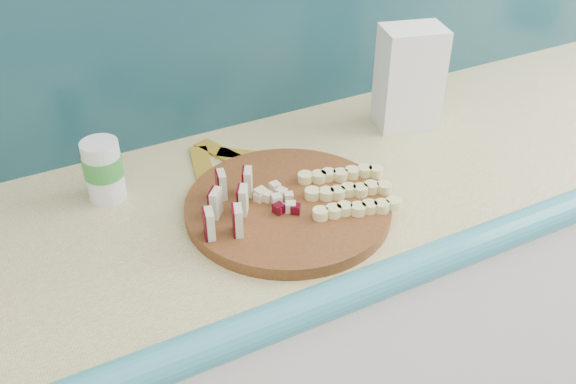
{
  "coord_description": "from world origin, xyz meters",
  "views": [
    {
      "loc": [
        -0.72,
        0.6,
        1.6
      ],
      "look_at": [
        -0.28,
        1.43,
        0.95
      ],
      "focal_mm": 40.0,
      "sensor_mm": 36.0,
      "label": 1
    }
  ],
  "objects": [
    {
      "name": "banana_peel",
      "position": [
        -0.3,
        1.64,
        0.91
      ],
      "size": [
        0.23,
        0.19,
        0.01
      ],
      "rotation": [
        0.0,
        0.0,
        0.19
      ],
      "color": "#B59322",
      "rests_on": "kitchen_counter"
    },
    {
      "name": "apple_wedges",
      "position": [
        -0.39,
        1.45,
        0.96
      ],
      "size": [
        0.13,
        0.15,
        0.05
      ],
      "color": "beige",
      "rests_on": "cutting_board"
    },
    {
      "name": "flour_bag",
      "position": [
        0.11,
        1.61,
        1.02
      ],
      "size": [
        0.15,
        0.12,
        0.22
      ],
      "primitive_type": "cube",
      "rotation": [
        0.0,
        0.0,
        -0.27
      ],
      "color": "white",
      "rests_on": "kitchen_counter"
    },
    {
      "name": "apple_chunks",
      "position": [
        -0.3,
        1.44,
        0.94
      ],
      "size": [
        0.05,
        0.06,
        0.02
      ],
      "color": "beige",
      "rests_on": "cutting_board"
    },
    {
      "name": "cutting_board",
      "position": [
        -0.28,
        1.43,
        0.92
      ],
      "size": [
        0.46,
        0.46,
        0.02
      ],
      "primitive_type": "cylinder",
      "rotation": [
        0.0,
        0.0,
        -0.3
      ],
      "color": "#4A2810",
      "rests_on": "kitchen_counter"
    },
    {
      "name": "banana_slices",
      "position": [
        -0.17,
        1.4,
        0.94
      ],
      "size": [
        0.19,
        0.17,
        0.02
      ],
      "color": "#E7DD8D",
      "rests_on": "cutting_board"
    },
    {
      "name": "kitchen_counter",
      "position": [
        0.1,
        1.5,
        0.46
      ],
      "size": [
        2.2,
        0.63,
        0.91
      ],
      "color": "white",
      "rests_on": "ground"
    },
    {
      "name": "canister",
      "position": [
        -0.55,
        1.63,
        0.97
      ],
      "size": [
        0.07,
        0.07,
        0.12
      ],
      "rotation": [
        0.0,
        0.0,
        0.21
      ],
      "color": "silver",
      "rests_on": "kitchen_counter"
    }
  ]
}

